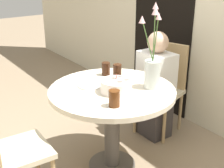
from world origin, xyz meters
name	(u,v)px	position (x,y,z in m)	size (l,w,h in m)	color
ground_plane	(112,166)	(0.00, 0.00, 0.00)	(16.00, 16.00, 0.00)	#89755B
wall_back	(217,4)	(0.00, 1.22, 1.30)	(8.00, 0.05, 2.60)	beige
doorway_panel	(162,23)	(-0.69, 1.19, 1.02)	(0.90, 0.01, 2.05)	black
dining_table	(112,106)	(0.00, 0.00, 0.59)	(1.01, 1.01, 0.74)	beige
chair_right_flank	(163,83)	(-0.24, 0.82, 0.52)	(0.50, 0.50, 0.92)	beige
chair_left_flank	(7,145)	(-0.04, -0.85, 0.52)	(0.42, 0.42, 0.92)	beige
birthday_cake	(116,86)	(0.07, -0.01, 0.78)	(0.24, 0.24, 0.14)	white
flower_vase	(152,67)	(0.17, 0.26, 0.91)	(0.20, 0.21, 0.67)	silver
side_plate	(91,85)	(-0.15, -0.10, 0.74)	(0.21, 0.21, 0.01)	silver
drink_glass_0	(117,72)	(-0.13, 0.15, 0.81)	(0.07, 0.07, 0.14)	#33190C
drink_glass_1	(114,98)	(0.27, -0.17, 0.79)	(0.08, 0.08, 0.12)	#51280F
drink_glass_2	(106,69)	(-0.29, 0.14, 0.79)	(0.07, 0.07, 0.12)	#33190C
person_boy	(155,89)	(-0.20, 0.67, 0.50)	(0.34, 0.24, 1.08)	#383333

